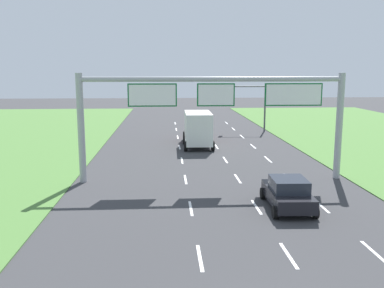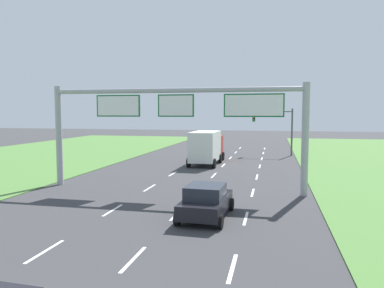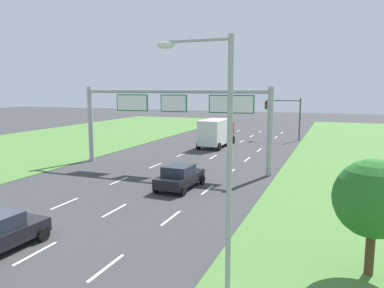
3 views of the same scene
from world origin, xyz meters
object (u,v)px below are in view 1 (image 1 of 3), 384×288
at_px(sign_gantry, 217,105).
at_px(traffic_light_mast, 249,98).
at_px(box_truck, 197,128).
at_px(car_near_red, 288,193).

relative_size(sign_gantry, traffic_light_mast, 3.08).
xyz_separation_m(box_truck, sign_gantry, (0.27, -12.83, 3.21)).
bearing_deg(box_truck, sign_gantry, -88.08).
height_order(car_near_red, traffic_light_mast, traffic_light_mast).
bearing_deg(car_near_red, sign_gantry, 119.06).
distance_m(car_near_red, sign_gantry, 7.96).
height_order(car_near_red, box_truck, box_truck).
bearing_deg(traffic_light_mast, sign_gantry, -106.19).
bearing_deg(car_near_red, traffic_light_mast, 85.48).
distance_m(box_truck, traffic_light_mast, 11.62).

